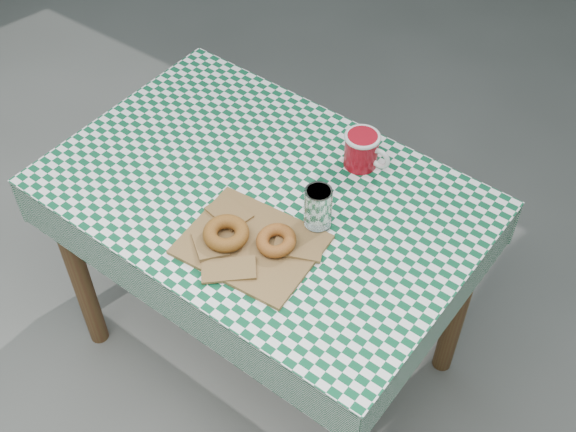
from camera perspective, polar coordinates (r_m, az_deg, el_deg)
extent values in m
plane|color=#54554F|center=(2.55, -5.48, -9.11)|extent=(60.00, 60.00, 0.00)
cube|color=brown|center=(2.20, -1.73, -5.05)|extent=(1.12, 0.76, 0.75)
cube|color=#0B4B2B|center=(1.91, -1.99, 1.84)|extent=(1.14, 0.79, 0.01)
cube|color=olive|center=(1.78, -2.85, -2.16)|extent=(0.33, 0.27, 0.02)
torus|color=brown|center=(1.77, -4.80, -1.33)|extent=(0.13, 0.13, 0.04)
torus|color=#8F5B1D|center=(1.75, -0.92, -1.90)|extent=(0.13, 0.13, 0.03)
cylinder|color=white|center=(1.78, 2.32, 0.56)|extent=(0.09, 0.09, 0.12)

